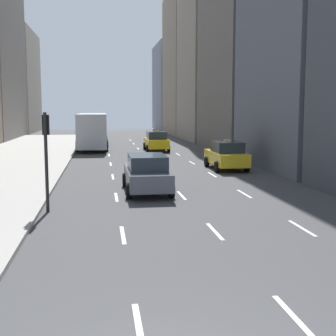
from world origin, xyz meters
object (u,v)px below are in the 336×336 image
Objects in this scene: sedan_black_near at (147,173)px; traffic_light_pole at (46,146)px; city_bus at (92,129)px; taxi_lead at (156,141)px; taxi_second at (226,155)px.

sedan_black_near is 1.36× the size of traffic_light_pole.
sedan_black_near is 23.83m from city_bus.
traffic_light_pole is at bearing -139.01° from sedan_black_near.
sedan_black_near is (-2.80, -20.24, -0.01)m from taxi_lead.
sedan_black_near is at bearing -97.88° from taxi_lead.
city_bus reaches higher than taxi_lead.
city_bus is 27.11m from traffic_light_pole.
taxi_second is at bearing 52.03° from sedan_black_near.
city_bus is at bearing 87.59° from traffic_light_pole.
city_bus reaches higher than sedan_black_near.
sedan_black_near is at bearing -83.22° from city_bus.
taxi_lead is at bearing 74.08° from traffic_light_pole.
taxi_lead is at bearing -31.26° from city_bus.
taxi_second reaches higher than sedan_black_near.
taxi_second is at bearing -77.90° from taxi_lead.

